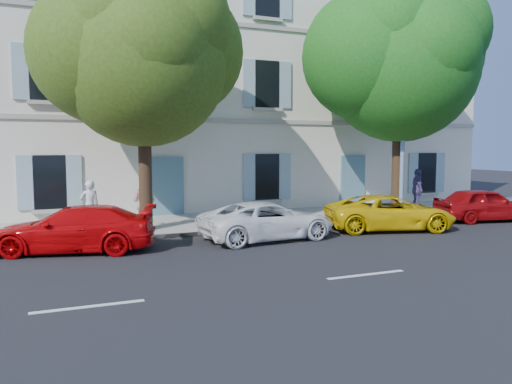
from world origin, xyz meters
name	(u,v)px	position (x,y,z in m)	size (l,w,h in m)	color
ground	(289,243)	(0.00, 0.00, 0.00)	(90.00, 90.00, 0.00)	black
sidewalk	(237,221)	(0.00, 4.45, 0.07)	(36.00, 4.50, 0.15)	#A09E96
kerb	(259,229)	(0.00, 2.28, 0.08)	(36.00, 0.16, 0.16)	#9E998E
building	(196,82)	(0.00, 10.20, 6.00)	(28.00, 7.00, 12.00)	beige
car_red_coupe	(74,229)	(-6.02, 1.19, 0.64)	(1.79, 4.41, 1.28)	#C10508
car_white_coupe	(267,221)	(-0.34, 0.82, 0.60)	(1.99, 4.31, 1.20)	white
car_yellow_supercar	(390,212)	(4.35, 0.86, 0.62)	(2.05, 4.46, 1.24)	#E0B509
car_red_hatchback	(484,205)	(9.06, 1.18, 0.66)	(1.55, 3.86, 1.32)	#92090B
tree_left	(143,62)	(-3.68, 3.21, 5.63)	(5.49, 5.49, 8.51)	#3A2819
tree_right	(400,66)	(6.37, 3.05, 6.08)	(6.01, 6.01, 9.25)	#3A2819
street_lamp	(406,98)	(6.20, 2.43, 4.79)	(0.28, 1.74, 8.19)	#7293BF
pedestrian_a	(90,206)	(-5.42, 3.68, 0.98)	(0.61, 0.40, 1.67)	silver
pedestrian_b	(144,202)	(-3.67, 3.62, 1.04)	(0.87, 0.68, 1.78)	#AC726E
pedestrian_c	(417,190)	(7.89, 3.65, 1.06)	(1.07, 0.45, 1.83)	#554986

